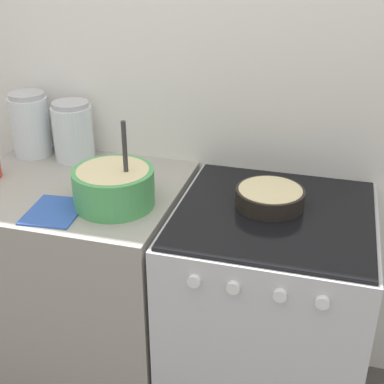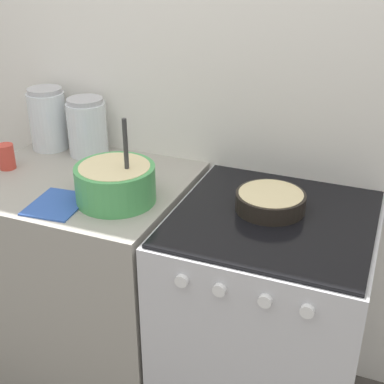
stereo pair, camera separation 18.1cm
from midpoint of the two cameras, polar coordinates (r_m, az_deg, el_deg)
name	(u,v)px [view 2 (the right image)]	position (r m, az deg, el deg)	size (l,w,h in m)	color
wall_back	(213,91)	(2.11, 4.74, 10.68)	(4.62, 0.05, 2.40)	white
countertop_cabinet	(89,277)	(2.29, -8.69, -9.06)	(0.81, 0.68, 0.91)	#9E998E
stove	(266,323)	(2.07, 10.42, -13.63)	(0.68, 0.70, 0.91)	silver
mixing_bowl	(115,181)	(1.85, -5.43, 1.08)	(0.28, 0.28, 0.31)	#4CA559
baking_pan	(270,201)	(1.84, 11.17, -1.00)	(0.24, 0.24, 0.06)	black
storage_jar_left	(48,123)	(2.36, -12.95, 7.17)	(0.16, 0.16, 0.26)	silver
storage_jar_middle	(88,131)	(2.26, -8.85, 6.43)	(0.16, 0.16, 0.24)	silver
tin_can	(6,157)	(2.21, -17.01, 3.58)	(0.06, 0.06, 0.10)	#CC3F33
recipe_page	(57,204)	(1.89, -11.56, -1.35)	(0.19, 0.23, 0.01)	#3359B2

